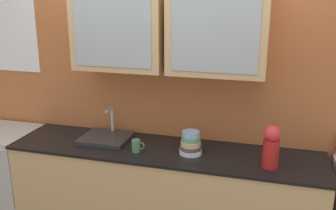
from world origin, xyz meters
TOP-DOWN VIEW (x-y plane):
  - back_wall_unit at (-0.01, 0.30)m, footprint 4.92×0.45m
  - counter at (0.00, 0.00)m, footprint 2.53×0.60m
  - sink_faucet at (-0.53, 0.07)m, footprint 0.40×0.35m
  - bowl_stack at (0.23, -0.02)m, footprint 0.18×0.18m
  - vase at (0.83, -0.11)m, footprint 0.12×0.12m
  - cup_near_sink at (-0.19, -0.10)m, footprint 0.11×0.07m
  - dishwasher at (-1.57, -0.00)m, footprint 0.64×0.59m

SIDE VIEW (x-z plane):
  - dishwasher at x=-1.57m, z-range 0.00..0.91m
  - counter at x=0.00m, z-range 0.00..0.91m
  - sink_faucet at x=-0.53m, z-range 0.80..1.05m
  - cup_near_sink at x=-0.19m, z-range 0.91..1.01m
  - bowl_stack at x=0.23m, z-range 0.90..1.08m
  - vase at x=0.83m, z-range 0.91..1.22m
  - back_wall_unit at x=-0.01m, z-range 0.11..2.74m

